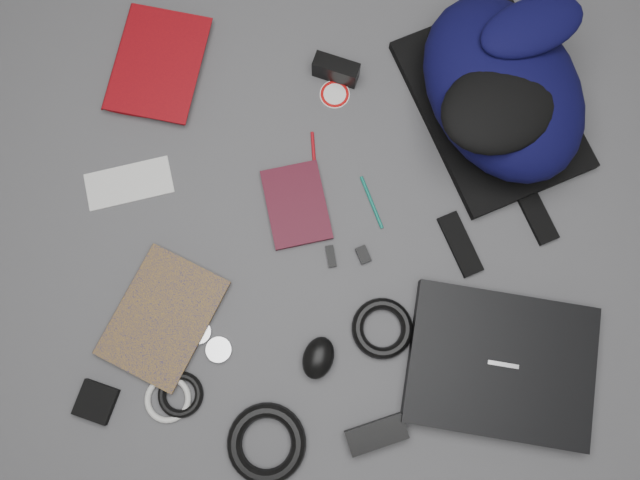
{
  "coord_description": "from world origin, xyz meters",
  "views": [
    {
      "loc": [
        -0.0,
        -0.26,
        1.35
      ],
      "look_at": [
        0.0,
        0.0,
        0.02
      ],
      "focal_mm": 35.0,
      "sensor_mm": 36.0,
      "label": 1
    }
  ],
  "objects_px": {
    "comic_book": "(124,297)",
    "compact_camera": "(336,70)",
    "mouse": "(318,358)",
    "power_brick": "(376,434)",
    "textbook_red": "(116,56)",
    "laptop": "(501,364)",
    "pouch": "(96,402)",
    "backpack": "(503,88)",
    "dvd_case": "(296,205)"
  },
  "relations": [
    {
      "from": "comic_book",
      "to": "compact_camera",
      "type": "height_order",
      "value": "compact_camera"
    },
    {
      "from": "mouse",
      "to": "power_brick",
      "type": "bearing_deg",
      "value": -33.85
    },
    {
      "from": "textbook_red",
      "to": "power_brick",
      "type": "distance_m",
      "value": 1.03
    },
    {
      "from": "laptop",
      "to": "pouch",
      "type": "relative_size",
      "value": 5.07
    },
    {
      "from": "textbook_red",
      "to": "mouse",
      "type": "bearing_deg",
      "value": -44.2
    },
    {
      "from": "mouse",
      "to": "laptop",
      "type": "bearing_deg",
      "value": 16.42
    },
    {
      "from": "textbook_red",
      "to": "comic_book",
      "type": "xyz_separation_m",
      "value": [
        0.05,
        -0.56,
        -0.0
      ]
    },
    {
      "from": "backpack",
      "to": "dvd_case",
      "type": "height_order",
      "value": "backpack"
    },
    {
      "from": "textbook_red",
      "to": "pouch",
      "type": "distance_m",
      "value": 0.78
    },
    {
      "from": "backpack",
      "to": "pouch",
      "type": "bearing_deg",
      "value": -165.38
    },
    {
      "from": "comic_book",
      "to": "mouse",
      "type": "relative_size",
      "value": 2.92
    },
    {
      "from": "laptop",
      "to": "dvd_case",
      "type": "distance_m",
      "value": 0.56
    },
    {
      "from": "backpack",
      "to": "dvd_case",
      "type": "xyz_separation_m",
      "value": [
        -0.45,
        -0.23,
        -0.1
      ]
    },
    {
      "from": "backpack",
      "to": "laptop",
      "type": "height_order",
      "value": "backpack"
    },
    {
      "from": "laptop",
      "to": "mouse",
      "type": "height_order",
      "value": "mouse"
    },
    {
      "from": "laptop",
      "to": "compact_camera",
      "type": "relative_size",
      "value": 3.67
    },
    {
      "from": "comic_book",
      "to": "mouse",
      "type": "distance_m",
      "value": 0.44
    },
    {
      "from": "comic_book",
      "to": "pouch",
      "type": "distance_m",
      "value": 0.22
    },
    {
      "from": "laptop",
      "to": "compact_camera",
      "type": "bearing_deg",
      "value": 126.88
    },
    {
      "from": "dvd_case",
      "to": "compact_camera",
      "type": "height_order",
      "value": "compact_camera"
    },
    {
      "from": "textbook_red",
      "to": "compact_camera",
      "type": "relative_size",
      "value": 2.56
    },
    {
      "from": "backpack",
      "to": "textbook_red",
      "type": "relative_size",
      "value": 1.84
    },
    {
      "from": "dvd_case",
      "to": "mouse",
      "type": "height_order",
      "value": "mouse"
    },
    {
      "from": "backpack",
      "to": "textbook_red",
      "type": "xyz_separation_m",
      "value": [
        -0.86,
        0.12,
        -0.09
      ]
    },
    {
      "from": "compact_camera",
      "to": "pouch",
      "type": "distance_m",
      "value": 0.89
    },
    {
      "from": "comic_book",
      "to": "pouch",
      "type": "bearing_deg",
      "value": -75.37
    },
    {
      "from": "compact_camera",
      "to": "mouse",
      "type": "relative_size",
      "value": 1.15
    },
    {
      "from": "dvd_case",
      "to": "mouse",
      "type": "relative_size",
      "value": 2.02
    },
    {
      "from": "backpack",
      "to": "textbook_red",
      "type": "height_order",
      "value": "backpack"
    },
    {
      "from": "comic_book",
      "to": "compact_camera",
      "type": "bearing_deg",
      "value": 74.85
    },
    {
      "from": "textbook_red",
      "to": "dvd_case",
      "type": "xyz_separation_m",
      "value": [
        0.42,
        -0.35,
        -0.01
      ]
    },
    {
      "from": "mouse",
      "to": "pouch",
      "type": "bearing_deg",
      "value": -150.57
    },
    {
      "from": "compact_camera",
      "to": "pouch",
      "type": "height_order",
      "value": "compact_camera"
    },
    {
      "from": "dvd_case",
      "to": "power_brick",
      "type": "relative_size",
      "value": 1.48
    },
    {
      "from": "textbook_red",
      "to": "comic_book",
      "type": "height_order",
      "value": "textbook_red"
    },
    {
      "from": "textbook_red",
      "to": "dvd_case",
      "type": "height_order",
      "value": "textbook_red"
    },
    {
      "from": "comic_book",
      "to": "textbook_red",
      "type": "bearing_deg",
      "value": 121.46
    },
    {
      "from": "textbook_red",
      "to": "pouch",
      "type": "height_order",
      "value": "textbook_red"
    },
    {
      "from": "comic_book",
      "to": "power_brick",
      "type": "xyz_separation_m",
      "value": [
        0.54,
        -0.29,
        0.0
      ]
    },
    {
      "from": "textbook_red",
      "to": "comic_book",
      "type": "relative_size",
      "value": 1.01
    },
    {
      "from": "laptop",
      "to": "dvd_case",
      "type": "relative_size",
      "value": 2.1
    },
    {
      "from": "dvd_case",
      "to": "compact_camera",
      "type": "xyz_separation_m",
      "value": [
        0.09,
        0.31,
        0.02
      ]
    },
    {
      "from": "mouse",
      "to": "pouch",
      "type": "xyz_separation_m",
      "value": [
        -0.47,
        -0.09,
        -0.01
      ]
    },
    {
      "from": "dvd_case",
      "to": "power_brick",
      "type": "bearing_deg",
      "value": -82.93
    },
    {
      "from": "textbook_red",
      "to": "mouse",
      "type": "distance_m",
      "value": 0.83
    },
    {
      "from": "dvd_case",
      "to": "pouch",
      "type": "relative_size",
      "value": 2.42
    },
    {
      "from": "laptop",
      "to": "dvd_case",
      "type": "bearing_deg",
      "value": 150.56
    },
    {
      "from": "dvd_case",
      "to": "mouse",
      "type": "xyz_separation_m",
      "value": [
        0.05,
        -0.33,
        0.02
      ]
    },
    {
      "from": "laptop",
      "to": "power_brick",
      "type": "height_order",
      "value": "laptop"
    },
    {
      "from": "backpack",
      "to": "dvd_case",
      "type": "relative_size",
      "value": 2.69
    }
  ]
}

